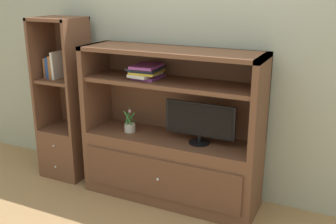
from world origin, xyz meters
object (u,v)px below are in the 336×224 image
Objects in this scene: magazine_stack at (147,71)px; bookshelf_tall at (67,125)px; media_console at (171,152)px; upright_book_row at (54,66)px; potted_plant at (130,127)px; tv_monitor at (200,121)px.

magazine_stack is 1.14m from bookshelf_tall.
media_console is at bearing 1.85° from magazine_stack.
upright_book_row is (-0.09, -0.01, 0.60)m from bookshelf_tall.
media_console reaches higher than upright_book_row.
potted_plant is 0.72× the size of magazine_stack.
magazine_stack is at bearing 177.96° from tv_monitor.
media_console is 0.75m from magazine_stack.
tv_monitor is 1.91× the size of magazine_stack.
potted_plant is 0.56m from magazine_stack.
potted_plant is 0.99m from upright_book_row.
tv_monitor is at bearing -2.04° from magazine_stack.
bookshelf_tall reaches higher than magazine_stack.
tv_monitor is 0.39× the size of bookshelf_tall.
upright_book_row is (-0.86, 0.03, 0.48)m from potted_plant.
upright_book_row is at bearing -179.76° from media_console.
tv_monitor is 1.58m from upright_book_row.
media_console is 1.00× the size of bookshelf_tall.
media_console is 0.44m from tv_monitor.
upright_book_row is (-1.55, 0.02, 0.33)m from tv_monitor.
bookshelf_tall is 0.60m from upright_book_row.
magazine_stack reaches higher than potted_plant.
upright_book_row is (-1.26, -0.01, 0.67)m from media_console.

